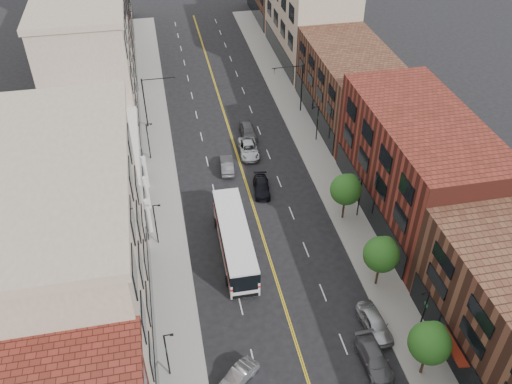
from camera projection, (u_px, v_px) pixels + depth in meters
sidewalk_left at (161, 180)px, 65.64m from camera, size 4.00×110.00×0.15m
sidewalk_right at (320, 162)px, 68.78m from camera, size 4.00×110.00×0.15m
bldg_l_tanoffice at (76, 266)px, 42.06m from camera, size 10.00×22.00×18.00m
bldg_l_white at (95, 181)px, 59.03m from camera, size 10.00×14.00×8.00m
bldg_l_far_a at (92, 71)px, 69.06m from camera, size 10.00×20.00×18.00m
bldg_l_far_b at (98, 25)px, 85.40m from camera, size 10.00×20.00×15.00m
bldg_r_mid at (416, 166)px, 57.74m from camera, size 10.00×22.00×12.00m
bldg_r_far_a at (350, 86)px, 74.55m from camera, size 10.00×20.00×10.00m
bldg_r_far_b at (309, 17)px, 89.51m from camera, size 10.00×22.00×14.00m
tree_r_1 at (431, 341)px, 42.33m from camera, size 3.40×3.40×5.59m
tree_r_2 at (382, 253)px, 50.04m from camera, size 3.40×3.40×5.59m
tree_r_3 at (347, 188)px, 57.75m from camera, size 3.40×3.40×5.59m
lamp_l_1 at (167, 353)px, 42.88m from camera, size 0.81×0.55×5.05m
lamp_l_2 at (156, 222)px, 55.22m from camera, size 0.81×0.55×5.05m
lamp_l_3 at (149, 139)px, 67.56m from camera, size 0.81×0.55×5.05m
lamp_r_1 at (424, 309)px, 46.32m from camera, size 0.81×0.55×5.05m
lamp_r_2 at (359, 195)px, 58.66m from camera, size 0.81×0.55×5.05m
lamp_r_3 at (317, 121)px, 71.00m from camera, size 0.81×0.55×5.05m
signal_mast_left at (149, 97)px, 72.80m from camera, size 4.49×0.18×7.20m
signal_mast_right at (297, 83)px, 76.03m from camera, size 4.49×0.18×7.20m
city_bus at (235, 238)px, 54.83m from camera, size 3.29×13.02×3.33m
car_angle_b at (238, 376)px, 43.84m from camera, size 3.91×3.50×1.29m
car_parked_mid at (374, 359)px, 45.03m from camera, size 2.14×5.03×1.45m
car_parked_far at (375, 323)px, 47.83m from camera, size 2.27×4.93×1.64m
car_lane_behind at (227, 165)px, 67.02m from camera, size 1.94×4.56×1.46m
car_lane_a at (262, 187)px, 63.65m from camera, size 2.39×4.73×1.32m
car_lane_b at (249, 149)px, 69.89m from camera, size 2.72×5.42×1.47m
car_lane_c at (248, 130)px, 73.27m from camera, size 2.01×4.87×1.65m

